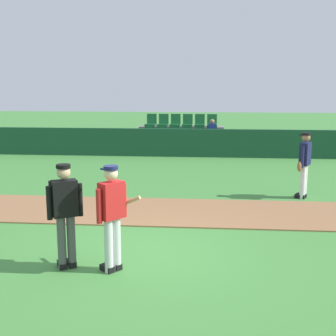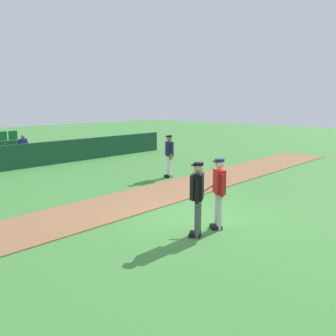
% 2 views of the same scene
% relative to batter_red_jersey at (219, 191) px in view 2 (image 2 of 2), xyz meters
% --- Properties ---
extents(ground_plane, '(80.00, 80.00, 0.00)m').
position_rel_batter_red_jersey_xyz_m(ground_plane, '(0.33, 0.79, -0.97)').
color(ground_plane, '#42843A').
extents(infield_dirt_path, '(28.00, 2.37, 0.03)m').
position_rel_batter_red_jersey_xyz_m(infield_dirt_path, '(0.33, 3.49, -0.95)').
color(infield_dirt_path, '#936642').
rests_on(infield_dirt_path, ground).
extents(dugout_fence, '(20.00, 0.16, 1.17)m').
position_rel_batter_red_jersey_xyz_m(dugout_fence, '(0.33, 11.72, -0.38)').
color(dugout_fence, '#19472D').
rests_on(dugout_fence, ground).
extents(batter_red_jersey, '(0.76, 0.67, 1.76)m').
position_rel_batter_red_jersey_xyz_m(batter_red_jersey, '(0.00, 0.00, 0.00)').
color(batter_red_jersey, silver).
rests_on(batter_red_jersey, ground).
extents(umpire_home_plate, '(0.54, 0.45, 1.76)m').
position_rel_batter_red_jersey_xyz_m(umpire_home_plate, '(-0.80, 0.06, 0.03)').
color(umpire_home_plate, '#4C4C4C').
rests_on(umpire_home_plate, ground).
extents(runner_navy_jersey, '(0.46, 0.60, 1.76)m').
position_rel_batter_red_jersey_xyz_m(runner_navy_jersey, '(4.08, 5.14, -0.01)').
color(runner_navy_jersey, white).
rests_on(runner_navy_jersey, ground).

